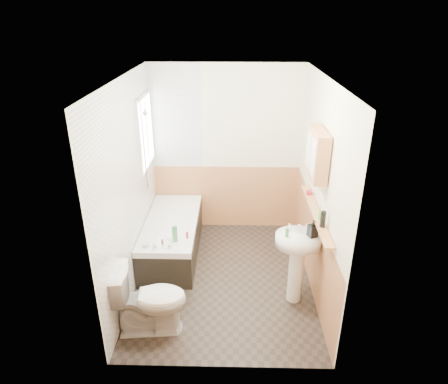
{
  "coord_description": "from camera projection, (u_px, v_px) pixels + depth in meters",
  "views": [
    {
      "loc": [
        0.1,
        -4.2,
        3.15
      ],
      "look_at": [
        0.0,
        0.15,
        1.15
      ],
      "focal_mm": 32.0,
      "sensor_mm": 36.0,
      "label": 1
    }
  ],
  "objects": [
    {
      "name": "floor",
      "position": [
        224.0,
        278.0,
        5.13
      ],
      "size": [
        2.8,
        2.8,
        0.0
      ],
      "primitive_type": "plane",
      "color": "black",
      "rests_on": "ground"
    },
    {
      "name": "soap_bottle",
      "position": [
        312.0,
        233.0,
        4.34
      ],
      "size": [
        0.16,
        0.22,
        0.09
      ],
      "primitive_type": "imported",
      "rotation": [
        0.0,
        0.0,
        0.39
      ],
      "color": "black",
      "rests_on": "sink"
    },
    {
      "name": "wall_back",
      "position": [
        226.0,
        150.0,
        5.89
      ],
      "size": [
        2.2,
        0.02,
        2.5
      ],
      "primitive_type": "cube",
      "color": "#F4EFCA",
      "rests_on": "ground"
    },
    {
      "name": "cream_jar",
      "position": [
        146.0,
        245.0,
        4.82
      ],
      "size": [
        0.1,
        0.1,
        0.05
      ],
      "primitive_type": "cylinder",
      "rotation": [
        0.0,
        0.0,
        0.25
      ],
      "color": "silver",
      "rests_on": "bathtub"
    },
    {
      "name": "clear_bottle",
      "position": [
        287.0,
        233.0,
        4.33
      ],
      "size": [
        0.04,
        0.04,
        0.11
      ],
      "primitive_type": "cylinder",
      "rotation": [
        0.0,
        0.0,
        0.2
      ],
      "color": "#388447",
      "rests_on": "sink"
    },
    {
      "name": "toilet",
      "position": [
        149.0,
        300.0,
        4.16
      ],
      "size": [
        0.83,
        0.51,
        0.78
      ],
      "primitive_type": "imported",
      "rotation": [
        0.0,
        0.0,
        1.66
      ],
      "color": "white",
      "rests_on": "floor"
    },
    {
      "name": "wainscot_back",
      "position": [
        226.0,
        197.0,
        6.18
      ],
      "size": [
        2.2,
        0.01,
        1.0
      ],
      "primitive_type": "cube",
      "color": "tan",
      "rests_on": "wall_back"
    },
    {
      "name": "wall_right",
      "position": [
        320.0,
        190.0,
        4.58
      ],
      "size": [
        0.02,
        2.8,
        2.5
      ],
      "primitive_type": "cube",
      "color": "#F4EFCA",
      "rests_on": "ground"
    },
    {
      "name": "black_jar",
      "position": [
        309.0,
        193.0,
        4.87
      ],
      "size": [
        0.09,
        0.09,
        0.05
      ],
      "primitive_type": "cylinder",
      "rotation": [
        0.0,
        0.0,
        0.35
      ],
      "color": "maroon",
      "rests_on": "pine_shelf"
    },
    {
      "name": "wall_front",
      "position": [
        220.0,
        259.0,
        3.33
      ],
      "size": [
        2.2,
        0.02,
        2.5
      ],
      "primitive_type": "cube",
      "color": "#F4EFCA",
      "rests_on": "ground"
    },
    {
      "name": "green_bottle",
      "position": [
        320.0,
        211.0,
        4.26
      ],
      "size": [
        0.04,
        0.04,
        0.2
      ],
      "primitive_type": "cone",
      "rotation": [
        0.0,
        0.0,
        0.07
      ],
      "color": "#59C647",
      "rests_on": "pine_shelf"
    },
    {
      "name": "tile_cladding_left",
      "position": [
        130.0,
        189.0,
        4.63
      ],
      "size": [
        0.01,
        2.8,
        2.5
      ],
      "primitive_type": "cube",
      "color": "white",
      "rests_on": "wall_left"
    },
    {
      "name": "blue_gel",
      "position": [
        175.0,
        234.0,
        4.89
      ],
      "size": [
        0.07,
        0.06,
        0.22
      ],
      "primitive_type": "cube",
      "rotation": [
        0.0,
        0.0,
        0.36
      ],
      "color": "#388447",
      "rests_on": "bathtub"
    },
    {
      "name": "sink",
      "position": [
        297.0,
        254.0,
        4.5
      ],
      "size": [
        0.52,
        0.42,
        1.0
      ],
      "rotation": [
        0.0,
        0.0,
        -0.01
      ],
      "color": "white",
      "rests_on": "floor"
    },
    {
      "name": "wainscot_front",
      "position": [
        220.0,
        326.0,
        3.66
      ],
      "size": [
        2.2,
        0.01,
        1.0
      ],
      "primitive_type": "cube",
      "color": "tan",
      "rests_on": "wall_front"
    },
    {
      "name": "foam_can",
      "position": [
        323.0,
        219.0,
        4.12
      ],
      "size": [
        0.07,
        0.07,
        0.18
      ],
      "primitive_type": "cylinder",
      "rotation": [
        0.0,
        0.0,
        0.32
      ],
      "color": "black",
      "rests_on": "pine_shelf"
    },
    {
      "name": "wall_left",
      "position": [
        128.0,
        189.0,
        4.63
      ],
      "size": [
        0.02,
        2.8,
        2.5
      ],
      "primitive_type": "cube",
      "color": "#F4EFCA",
      "rests_on": "ground"
    },
    {
      "name": "ceiling",
      "position": [
        224.0,
        79.0,
        4.09
      ],
      "size": [
        2.8,
        2.8,
        0.0
      ],
      "primitive_type": "plane",
      "rotation": [
        3.14,
        0.0,
        0.0
      ],
      "color": "white",
      "rests_on": "ground"
    },
    {
      "name": "bathtub",
      "position": [
        172.0,
        236.0,
        5.54
      ],
      "size": [
        0.7,
        1.62,
        0.67
      ],
      "color": "black",
      "rests_on": "floor"
    },
    {
      "name": "shower_riser",
      "position": [
        144.0,
        137.0,
        5.08
      ],
      "size": [
        0.11,
        0.08,
        1.25
      ],
      "color": "silver",
      "rests_on": "wall_left"
    },
    {
      "name": "orange_bottle",
      "position": [
        187.0,
        235.0,
        4.99
      ],
      "size": [
        0.04,
        0.04,
        0.09
      ],
      "primitive_type": "cylinder",
      "rotation": [
        0.0,
        0.0,
        0.39
      ],
      "color": "maroon",
      "rests_on": "bathtub"
    },
    {
      "name": "wainscot_right",
      "position": [
        312.0,
        246.0,
        4.9
      ],
      "size": [
        0.01,
        2.8,
        1.0
      ],
      "primitive_type": "cube",
      "color": "tan",
      "rests_on": "wall_right"
    },
    {
      "name": "window",
      "position": [
        146.0,
        132.0,
        5.33
      ],
      "size": [
        0.03,
        0.79,
        0.99
      ],
      "color": "white",
      "rests_on": "wall_left"
    },
    {
      "name": "tile_return_back",
      "position": [
        175.0,
        117.0,
        5.67
      ],
      "size": [
        0.75,
        0.01,
        1.5
      ],
      "primitive_type": "cube",
      "color": "white",
      "rests_on": "wall_back"
    },
    {
      "name": "medicine_cabinet",
      "position": [
        317.0,
        154.0,
        4.3
      ],
      "size": [
        0.15,
        0.58,
        0.53
      ],
      "color": "tan",
      "rests_on": "wall_right"
    },
    {
      "name": "pine_shelf",
      "position": [
        316.0,
        213.0,
        4.47
      ],
      "size": [
        0.1,
        1.49,
        0.03
      ],
      "primitive_type": "cube",
      "color": "tan",
      "rests_on": "wall_right"
    }
  ]
}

